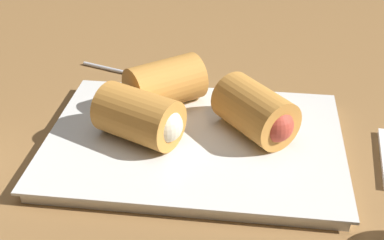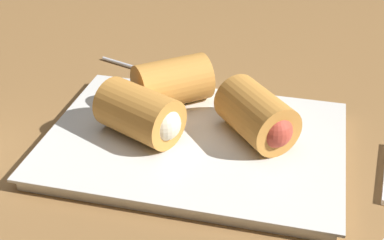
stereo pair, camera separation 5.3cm
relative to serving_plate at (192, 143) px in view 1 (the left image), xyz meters
The scene contains 6 objects.
table_surface 1.95cm from the serving_plate, 108.13° to the right, with size 180.00×140.00×2.00cm.
serving_plate is the anchor object (origin of this frame).
roll_front_left 6.06cm from the serving_plate, 11.29° to the left, with size 9.71×8.29×5.34cm.
roll_front_right 7.60cm from the serving_plate, 168.00° to the right, with size 9.44×9.72×5.34cm.
roll_back_left 8.38cm from the serving_plate, 62.91° to the right, with size 9.77×9.30×5.34cm.
spoon 14.30cm from the serving_plate, 73.57° to the right, with size 17.30×7.10×1.20cm.
Camera 1 is at (-5.54, 46.61, 34.58)cm, focal length 50.00 mm.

